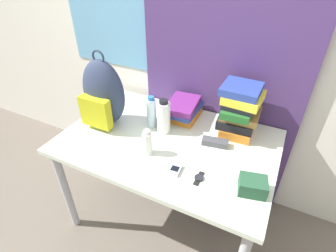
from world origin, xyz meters
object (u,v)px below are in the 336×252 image
(sunscreen_bottle, at_px, (147,143))
(cell_phone, at_px, (175,170))
(sports_bottle, at_px, (164,117))
(backpack, at_px, (103,95))
(book_stack_left, at_px, (182,109))
(sunglasses_case, at_px, (215,142))
(water_bottle, at_px, (151,113))
(camera_pouch, at_px, (253,186))
(wristwatch, at_px, (199,178))
(book_stack_center, at_px, (240,110))

(sunscreen_bottle, relative_size, cell_phone, 1.77)
(sports_bottle, bearing_deg, backpack, -168.62)
(cell_phone, bearing_deg, sports_bottle, 126.38)
(sunscreen_bottle, distance_m, cell_phone, 0.21)
(sports_bottle, height_order, sunscreen_bottle, sports_bottle)
(book_stack_left, distance_m, sports_bottle, 0.21)
(cell_phone, distance_m, sunglasses_case, 0.32)
(water_bottle, relative_size, camera_pouch, 1.46)
(sports_bottle, height_order, wristwatch, sports_bottle)
(backpack, bearing_deg, water_bottle, 17.87)
(wristwatch, bearing_deg, water_bottle, 145.64)
(book_stack_left, distance_m, sunscreen_bottle, 0.42)
(water_bottle, bearing_deg, sports_bottle, -9.38)
(sports_bottle, xyz_separation_m, sunscreen_bottle, (0.01, -0.22, -0.03))
(backpack, relative_size, sunglasses_case, 3.05)
(book_stack_center, distance_m, cell_phone, 0.54)
(sunglasses_case, bearing_deg, cell_phone, -111.87)
(water_bottle, height_order, sunglasses_case, water_bottle)
(backpack, relative_size, camera_pouch, 3.28)
(book_stack_center, bearing_deg, sunglasses_case, -112.19)
(water_bottle, relative_size, sunglasses_case, 1.36)
(book_stack_left, bearing_deg, water_bottle, -125.44)
(sunglasses_case, height_order, camera_pouch, camera_pouch)
(backpack, height_order, water_bottle, backpack)
(sunscreen_bottle, bearing_deg, wristwatch, -10.02)
(book_stack_center, height_order, sunscreen_bottle, book_stack_center)
(water_bottle, xyz_separation_m, sports_bottle, (0.09, -0.02, 0.00))
(backpack, bearing_deg, sunglasses_case, 7.10)
(camera_pouch, bearing_deg, backpack, 170.01)
(book_stack_center, xyz_separation_m, wristwatch, (-0.06, -0.48, -0.15))
(water_bottle, bearing_deg, sunglasses_case, -0.50)
(book_stack_left, relative_size, sunscreen_bottle, 1.80)
(cell_phone, bearing_deg, sunglasses_case, 68.13)
(book_stack_left, relative_size, camera_pouch, 1.89)
(sports_bottle, height_order, sunglasses_case, sports_bottle)
(backpack, bearing_deg, camera_pouch, -9.99)
(sunscreen_bottle, bearing_deg, cell_phone, -17.17)
(book_stack_center, bearing_deg, cell_phone, -112.00)
(cell_phone, height_order, wristwatch, cell_phone)
(water_bottle, height_order, camera_pouch, water_bottle)
(sports_bottle, bearing_deg, cell_phone, -53.62)
(sports_bottle, relative_size, sunglasses_case, 1.41)
(sports_bottle, bearing_deg, book_stack_center, 26.11)
(book_stack_left, height_order, sunscreen_bottle, sunscreen_bottle)
(cell_phone, distance_m, wristwatch, 0.13)
(sunglasses_case, bearing_deg, book_stack_center, 67.81)
(book_stack_center, height_order, sunglasses_case, book_stack_center)
(water_bottle, distance_m, cell_phone, 0.43)
(backpack, height_order, camera_pouch, backpack)
(sunscreen_bottle, bearing_deg, backpack, 159.35)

